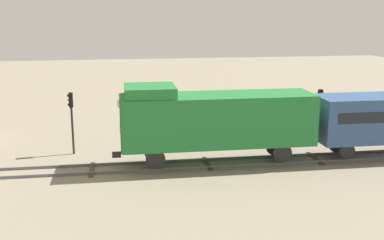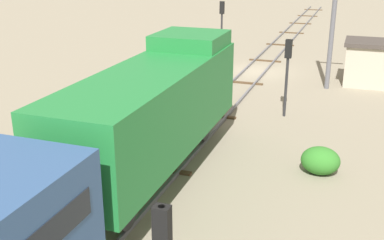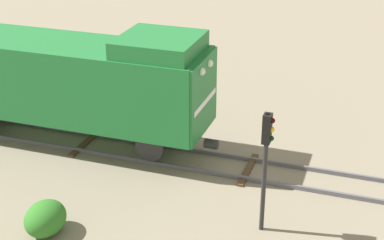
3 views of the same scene
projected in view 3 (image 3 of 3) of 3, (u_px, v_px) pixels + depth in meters
The scene contains 3 objects.
locomotive at pixel (71, 78), 22.41m from camera, with size 2.90×11.60×4.60m.
traffic_signal_mid at pixel (266, 151), 17.07m from camera, with size 0.32×0.34×3.90m.
bush_near at pixel (45, 218), 17.80m from camera, with size 1.46×1.19×1.06m, color #2F7426.
Camera 3 is at (-18.39, 5.86, 10.72)m, focal length 55.00 mm.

